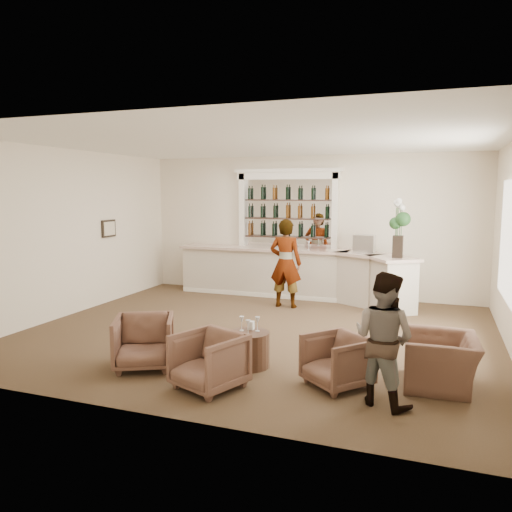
{
  "coord_description": "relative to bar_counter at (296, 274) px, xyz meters",
  "views": [
    {
      "loc": [
        2.9,
        -8.04,
        2.46
      ],
      "look_at": [
        -0.38,
        0.9,
        1.23
      ],
      "focal_mm": 35.0,
      "sensor_mm": 36.0,
      "label": 1
    }
  ],
  "objects": [
    {
      "name": "armchair_center",
      "position": [
        0.44,
        -5.59,
        -0.22
      ],
      "size": [
        1.0,
        1.01,
        0.71
      ],
      "primitive_type": "imported",
      "rotation": [
        0.0,
        0.0,
        -0.38
      ],
      "color": "brown",
      "rests_on": "ground"
    },
    {
      "name": "back_bar_alcove",
      "position": [
        -0.34,
        0.41,
        1.46
      ],
      "size": [
        2.64,
        0.25,
        3.0
      ],
      "color": "white",
      "rests_on": "ground"
    },
    {
      "name": "flower_vase",
      "position": [
        2.32,
        -0.7,
        1.23
      ],
      "size": [
        0.31,
        0.31,
        1.18
      ],
      "color": "black",
      "rests_on": "bar_counter"
    },
    {
      "name": "wine_glass_bar_right",
      "position": [
        -0.19,
        0.1,
        0.67
      ],
      "size": [
        0.07,
        0.07,
        0.21
      ],
      "primitive_type": null,
      "color": "white",
      "rests_on": "bar_counter"
    },
    {
      "name": "napkin_holder",
      "position": [
        0.6,
        -4.54,
        -0.01
      ],
      "size": [
        0.08,
        0.08,
        0.12
      ],
      "primitive_type": "cube",
      "color": "silver",
      "rests_on": "cocktail_table"
    },
    {
      "name": "sommelier",
      "position": [
        0.04,
        -0.96,
        0.37
      ],
      "size": [
        0.69,
        0.46,
        1.89
      ],
      "primitive_type": "imported",
      "rotation": [
        0.0,
        0.0,
        3.15
      ],
      "color": "gray",
      "rests_on": "ground"
    },
    {
      "name": "wine_glass_tbl_a",
      "position": [
        0.5,
        -4.65,
        0.03
      ],
      "size": [
        0.07,
        0.07,
        0.21
      ],
      "primitive_type": null,
      "color": "white",
      "rests_on": "cocktail_table"
    },
    {
      "name": "wine_glass_tbl_b",
      "position": [
        0.72,
        -4.6,
        0.03
      ],
      "size": [
        0.07,
        0.07,
        0.21
      ],
      "primitive_type": null,
      "color": "white",
      "rests_on": "cocktail_table"
    },
    {
      "name": "guest",
      "position": [
        2.53,
        -5.31,
        0.21
      ],
      "size": [
        0.94,
        0.85,
        1.56
      ],
      "primitive_type": "imported",
      "rotation": [
        0.0,
        0.0,
        2.71
      ],
      "color": "gray",
      "rests_on": "ground"
    },
    {
      "name": "armchair_left",
      "position": [
        -0.74,
        -5.22,
        -0.2
      ],
      "size": [
        1.07,
        1.08,
        0.74
      ],
      "primitive_type": "imported",
      "rotation": [
        0.0,
        0.0,
        0.47
      ],
      "color": "brown",
      "rests_on": "ground"
    },
    {
      "name": "espresso_machine",
      "position": [
        1.56,
        -0.06,
        0.76
      ],
      "size": [
        0.45,
        0.38,
        0.39
      ],
      "primitive_type": "cube",
      "rotation": [
        0.0,
        0.0,
        -0.03
      ],
      "color": "silver",
      "rests_on": "bar_counter"
    },
    {
      "name": "room_shell",
      "position": [
        0.33,
        -2.29,
        1.77
      ],
      "size": [
        8.04,
        7.02,
        3.32
      ],
      "color": "#F5E6CB",
      "rests_on": "ground"
    },
    {
      "name": "cocktail_table",
      "position": [
        0.62,
        -4.68,
        -0.32
      ],
      "size": [
        0.58,
        0.58,
        0.5
      ],
      "primitive_type": "cylinder",
      "color": "#462A1E",
      "rests_on": "ground"
    },
    {
      "name": "armchair_far",
      "position": [
        3.17,
        -4.5,
        -0.25
      ],
      "size": [
        0.93,
        1.05,
        0.65
      ],
      "primitive_type": "imported",
      "rotation": [
        0.0,
        0.0,
        -1.52
      ],
      "color": "brown",
      "rests_on": "ground"
    },
    {
      "name": "armchair_right",
      "position": [
        1.93,
        -4.96,
        -0.24
      ],
      "size": [
        1.01,
        1.02,
        0.67
      ],
      "primitive_type": "imported",
      "rotation": [
        0.0,
        0.0,
        -0.7
      ],
      "color": "brown",
      "rests_on": "ground"
    },
    {
      "name": "bar_counter",
      "position": [
        0.0,
        0.0,
        0.0
      ],
      "size": [
        5.72,
        1.8,
        1.14
      ],
      "color": "beige",
      "rests_on": "ground"
    },
    {
      "name": "wine_glass_tbl_c",
      "position": [
        0.66,
        -4.81,
        0.03
      ],
      "size": [
        0.07,
        0.07,
        0.21
      ],
      "primitive_type": null,
      "color": "white",
      "rests_on": "cocktail_table"
    },
    {
      "name": "ground",
      "position": [
        0.16,
        -3.0,
        -0.57
      ],
      "size": [
        8.0,
        8.0,
        0.0
      ],
      "primitive_type": "plane",
      "color": "brown",
      "rests_on": "ground"
    },
    {
      "name": "wine_glass_bar_left",
      "position": [
        0.31,
        -0.02,
        0.67
      ],
      "size": [
        0.07,
        0.07,
        0.21
      ],
      "primitive_type": null,
      "color": "white",
      "rests_on": "bar_counter"
    }
  ]
}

